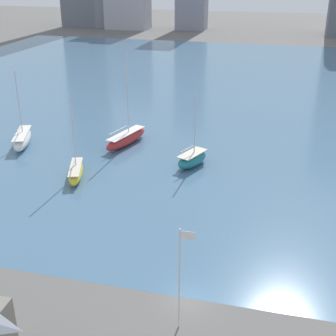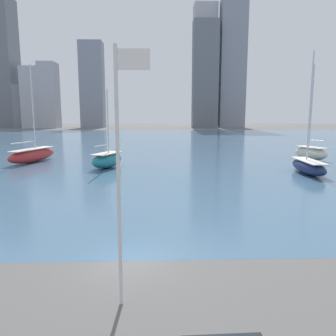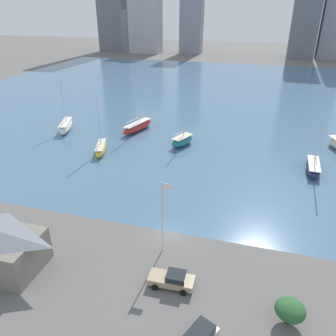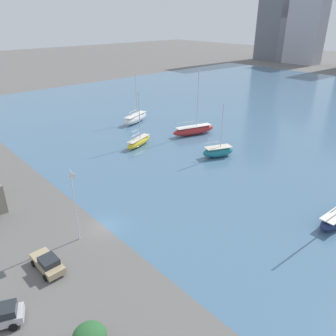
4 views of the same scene
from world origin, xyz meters
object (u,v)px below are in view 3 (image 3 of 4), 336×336
Objects in this scene: flag_pole at (163,215)px; sailboat_white at (66,126)px; sailboat_red at (138,126)px; sailboat_teal at (182,141)px; sailboat_navy at (313,167)px; sailboat_yellow at (101,148)px; parked_pickup_tan at (172,279)px.

flag_pole is 48.17m from sailboat_white.
sailboat_red is 1.39× the size of sailboat_teal.
sailboat_teal reaches higher than flag_pole.
sailboat_red is 1.00× the size of sailboat_navy.
sailboat_navy reaches higher than sailboat_yellow.
flag_pole is at bearing -65.09° from sailboat_white.
sailboat_white is at bearing -160.19° from sailboat_teal.
flag_pole is 33.34m from sailboat_teal.
sailboat_teal is (-25.19, 5.43, 0.14)m from sailboat_navy.
sailboat_red is at bearing -156.85° from parked_pickup_tan.
sailboat_navy reaches higher than sailboat_white.
sailboat_yellow is (-20.31, 24.70, -4.25)m from flag_pole.
sailboat_red reaches higher than sailboat_navy.
sailboat_navy reaches higher than flag_pole.
sailboat_red reaches higher than sailboat_teal.
flag_pole is at bearing -155.24° from parked_pickup_tan.
sailboat_teal is at bearing -9.08° from sailboat_red.
sailboat_red is (-17.58, 38.41, -4.09)m from flag_pole.
parked_pickup_tan is (20.10, -43.47, -0.27)m from sailboat_red.
sailboat_yellow is at bearing -173.43° from sailboat_navy.
sailboat_white is (-16.26, -4.37, 0.03)m from sailboat_red.
sailboat_red is at bearing 177.17° from sailboat_teal.
sailboat_white reaches higher than parked_pickup_tan.
parked_pickup_tan is at bearing -67.00° from sailboat_white.
sailboat_teal is (-5.46, 32.63, -4.11)m from flag_pole.
sailboat_red reaches higher than flag_pole.
sailboat_yellow is at bearing 129.43° from flag_pole.
sailboat_yellow reaches higher than flag_pole.
parked_pickup_tan is (-17.22, -32.27, -0.10)m from sailboat_navy.
sailboat_white is at bearing 175.73° from sailboat_navy.
sailboat_red is 16.84m from sailboat_white.
sailboat_navy is 2.98× the size of parked_pickup_tan.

